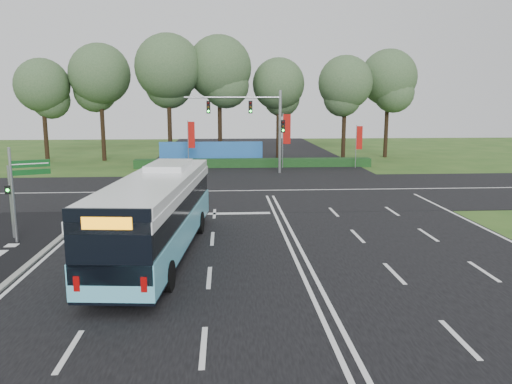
% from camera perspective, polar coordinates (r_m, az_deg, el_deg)
% --- Properties ---
extents(ground, '(120.00, 120.00, 0.00)m').
position_cam_1_polar(ground, '(22.66, 3.40, -5.31)').
color(ground, '#2A511B').
rests_on(ground, ground).
extents(road_main, '(20.00, 120.00, 0.04)m').
position_cam_1_polar(road_main, '(22.66, 3.40, -5.26)').
color(road_main, black).
rests_on(road_main, ground).
extents(road_cross, '(120.00, 14.00, 0.05)m').
position_cam_1_polar(road_cross, '(34.31, 0.96, 0.15)').
color(road_cross, black).
rests_on(road_cross, ground).
extents(kerb_strip, '(0.25, 18.00, 0.12)m').
position_cam_1_polar(kerb_strip, '(20.96, -24.30, -7.38)').
color(kerb_strip, gray).
rests_on(kerb_strip, ground).
extents(city_bus, '(3.64, 12.21, 3.45)m').
position_cam_1_polar(city_bus, '(20.10, -11.18, -2.41)').
color(city_bus, '#63CAE7').
rests_on(city_bus, ground).
extents(pedestrian_signal, '(0.28, 0.41, 3.32)m').
position_cam_1_polar(pedestrian_signal, '(24.61, -26.23, -0.78)').
color(pedestrian_signal, gray).
rests_on(pedestrian_signal, ground).
extents(street_sign, '(1.53, 0.69, 4.19)m').
position_cam_1_polar(street_sign, '(23.69, -25.29, 0.90)').
color(street_sign, gray).
rests_on(street_sign, ground).
extents(banner_flag_left, '(0.65, 0.11, 4.39)m').
position_cam_1_polar(banner_flag_left, '(45.13, -7.48, 6.17)').
color(banner_flag_left, gray).
rests_on(banner_flag_left, ground).
extents(banner_flag_mid, '(0.74, 0.12, 5.04)m').
position_cam_1_polar(banner_flag_mid, '(45.76, 3.41, 6.79)').
color(banner_flag_mid, gray).
rests_on(banner_flag_mid, ground).
extents(banner_flag_right, '(0.58, 0.13, 3.95)m').
position_cam_1_polar(banner_flag_right, '(46.63, 11.65, 5.84)').
color(banner_flag_right, gray).
rests_on(banner_flag_right, ground).
extents(traffic_light_gantry, '(8.41, 0.28, 7.00)m').
position_cam_1_polar(traffic_light_gantry, '(42.28, 0.33, 8.41)').
color(traffic_light_gantry, gray).
rests_on(traffic_light_gantry, ground).
extents(hedge, '(22.00, 1.20, 0.80)m').
position_cam_1_polar(hedge, '(46.58, -0.27, 3.33)').
color(hedge, black).
rests_on(hedge, ground).
extents(blue_hoarding, '(10.00, 0.30, 2.20)m').
position_cam_1_polar(blue_hoarding, '(48.93, -5.14, 4.46)').
color(blue_hoarding, '#205FB1').
rests_on(blue_hoarding, ground).
extents(eucalyptus_row, '(41.27, 8.82, 12.76)m').
position_cam_1_polar(eucalyptus_row, '(52.40, -3.99, 13.13)').
color(eucalyptus_row, black).
rests_on(eucalyptus_row, ground).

